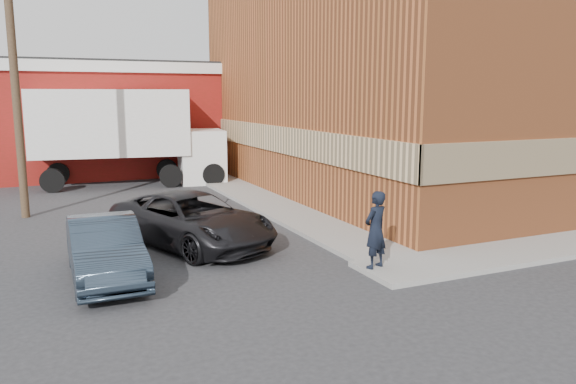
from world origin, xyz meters
name	(u,v)px	position (x,y,z in m)	size (l,w,h in m)	color
ground	(366,264)	(0.00, 0.00, 0.00)	(90.00, 90.00, 0.00)	#28282B
brick_building	(426,78)	(8.50, 9.00, 4.68)	(14.25, 18.25, 9.36)	#A6542A
sidewalk_west	(256,197)	(0.60, 9.00, 0.06)	(1.80, 18.00, 0.12)	gray
warehouse	(57,118)	(-6.00, 20.00, 2.81)	(16.30, 8.30, 5.60)	maroon
utility_pole	(14,70)	(-7.50, 9.00, 4.75)	(2.00, 0.26, 9.00)	#4D3B26
man	(376,230)	(-0.20, -0.66, 1.00)	(0.64, 0.42, 1.76)	black
sedan	(105,249)	(-5.80, 1.37, 0.67)	(1.42, 4.07, 1.34)	#293644
suv_a	(192,220)	(-3.38, 3.30, 0.71)	(2.34, 5.08, 1.41)	black
box_truck	(131,131)	(-3.19, 14.48, 2.43)	(8.79, 3.65, 4.21)	white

